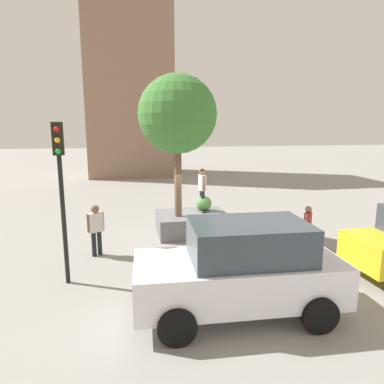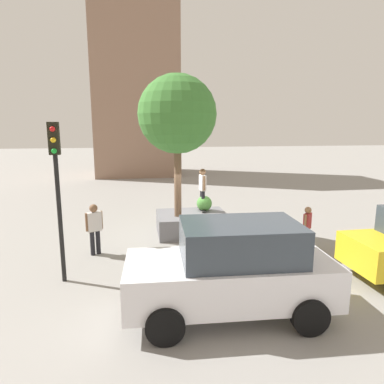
# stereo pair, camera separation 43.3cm
# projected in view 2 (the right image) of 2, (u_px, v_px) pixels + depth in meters

# --- Properties ---
(ground_plane) EXTENTS (120.00, 120.00, 0.00)m
(ground_plane) POSITION_uv_depth(u_px,v_px,m) (191.00, 233.00, 13.94)
(ground_plane) COLOR gray
(planter_ledge) EXTENTS (2.81, 2.16, 0.81)m
(planter_ledge) POSITION_uv_depth(u_px,v_px,m) (192.00, 223.00, 13.93)
(planter_ledge) COLOR slate
(planter_ledge) RESTS_ON ground
(plaza_tree) EXTENTS (2.97, 2.97, 5.44)m
(plaza_tree) POSITION_uv_depth(u_px,v_px,m) (177.00, 115.00, 12.74)
(plaza_tree) COLOR brown
(plaza_tree) RESTS_ON planter_ledge
(boxwood_shrub) EXTENTS (0.64, 0.64, 0.64)m
(boxwood_shrub) POSITION_uv_depth(u_px,v_px,m) (204.00, 203.00, 14.26)
(boxwood_shrub) COLOR #4C8C3D
(boxwood_shrub) RESTS_ON planter_ledge
(skateboard) EXTENTS (0.28, 0.82, 0.07)m
(skateboard) POSITION_uv_depth(u_px,v_px,m) (202.00, 210.00, 14.27)
(skateboard) COLOR black
(skateboard) RESTS_ON planter_ledge
(skateboarder) EXTENTS (0.27, 0.58, 1.72)m
(skateboarder) POSITION_uv_depth(u_px,v_px,m) (203.00, 186.00, 14.08)
(skateboarder) COLOR black
(skateboarder) RESTS_ON skateboard
(police_car) EXTENTS (4.80, 2.39, 2.19)m
(police_car) POSITION_uv_depth(u_px,v_px,m) (232.00, 269.00, 7.74)
(police_car) COLOR white
(police_car) RESTS_ON ground
(traffic_light_corner) EXTENTS (0.30, 0.35, 4.42)m
(traffic_light_corner) POSITION_uv_depth(u_px,v_px,m) (57.00, 175.00, 9.05)
(traffic_light_corner) COLOR black
(traffic_light_corner) RESTS_ON ground
(pedestrian_crossing) EXTENTS (0.42, 0.41, 1.53)m
(pedestrian_crossing) POSITION_uv_depth(u_px,v_px,m) (307.00, 225.00, 12.03)
(pedestrian_crossing) COLOR #847056
(pedestrian_crossing) RESTS_ON ground
(bystander_watching) EXTENTS (0.54, 0.39, 1.76)m
(bystander_watching) POSITION_uv_depth(u_px,v_px,m) (94.00, 226.00, 11.45)
(bystander_watching) COLOR black
(bystander_watching) RESTS_ON ground
(plaza_lowrise_south) EXTENTS (7.23, 6.24, 17.82)m
(plaza_lowrise_south) POSITION_uv_depth(u_px,v_px,m) (136.00, 74.00, 30.02)
(plaza_lowrise_south) COLOR #8C6B56
(plaza_lowrise_south) RESTS_ON ground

